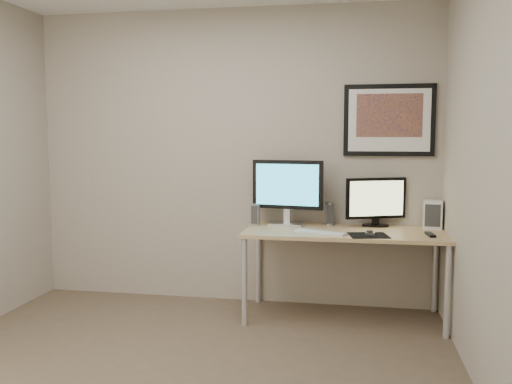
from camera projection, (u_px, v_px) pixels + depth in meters
floor at (172, 381)px, 3.30m from camera, size 3.60×3.60×0.00m
room at (191, 112)px, 3.57m from camera, size 3.60×3.60×3.60m
desk at (344, 238)px, 4.37m from camera, size 1.60×0.70×0.73m
framed_art at (389, 120)px, 4.54m from camera, size 0.75×0.04×0.60m
monitor_large at (287, 189)px, 4.59m from camera, size 0.61×0.23×0.56m
monitor_tv at (376, 201)px, 4.53m from camera, size 0.50×0.23×0.41m
speaker_left at (256, 214)px, 4.64m from camera, size 0.08×0.08×0.18m
speaker_right at (330, 214)px, 4.63m from camera, size 0.09×0.09×0.19m
keyboard at (320, 232)px, 4.24m from camera, size 0.44×0.26×0.01m
mousepad at (368, 235)px, 4.14m from camera, size 0.33×0.31×0.00m
mouse at (370, 232)px, 4.17m from camera, size 0.07×0.11×0.04m
remote at (430, 234)px, 4.13m from camera, size 0.07×0.18×0.02m
fan_unit at (433, 215)px, 4.44m from camera, size 0.17×0.14×0.23m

